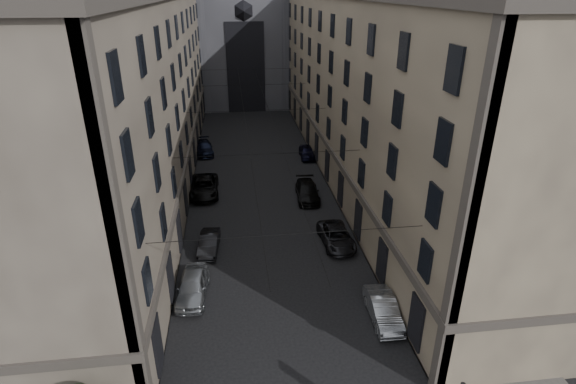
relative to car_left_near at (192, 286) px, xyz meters
name	(u,v)px	position (x,y,z in m)	size (l,w,h in m)	color
sidewalk_left	(160,180)	(-4.79, 20.46, -0.73)	(7.00, 80.00, 0.15)	#383533
sidewalk_right	(352,171)	(16.21, 20.46, -0.73)	(7.00, 80.00, 0.15)	#383533
building_left	(118,94)	(-7.73, 20.46, 8.54)	(13.60, 60.60, 18.85)	#484037
building_right	(385,87)	(19.15, 20.46, 8.54)	(13.60, 60.60, 18.85)	brown
tram_wires	(257,111)	(5.71, 20.09, 6.44)	(14.00, 60.00, 0.43)	black
car_left_near	(192,286)	(0.00, 0.00, 0.00)	(1.91, 4.74, 1.61)	gray
car_left_midnear	(209,243)	(0.88, 5.65, -0.14)	(1.42, 4.06, 1.34)	black
car_left_midfar	(204,187)	(0.08, 16.31, 0.02)	(2.73, 5.93, 1.65)	black
car_left_far	(204,148)	(-0.49, 28.47, -0.07)	(2.07, 5.10, 1.48)	black
car_right_near	(383,309)	(11.80, -3.75, -0.08)	(1.54, 4.41, 1.45)	gray
car_right_midnear	(336,236)	(10.93, 5.34, -0.11)	(2.30, 4.99, 1.39)	black
car_right_midfar	(307,191)	(10.04, 14.09, -0.06)	(2.10, 5.17, 1.50)	black
car_right_far	(307,152)	(11.87, 25.38, -0.10)	(1.68, 4.18, 1.42)	black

